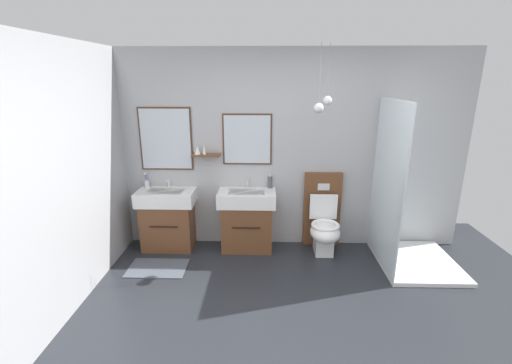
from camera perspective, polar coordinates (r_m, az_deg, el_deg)
ground_plane at (r=3.36m, az=6.81°, el=-24.95°), size 5.69×5.24×0.10m
wall_back at (r=4.56m, az=5.06°, el=5.08°), size 4.49×0.66×2.52m
wall_left at (r=3.27m, az=-33.87°, el=-2.54°), size 0.12×4.04×2.52m
bath_mat at (r=4.44m, az=-15.64°, el=-13.26°), size 0.68×0.44×0.01m
vanity_sink_left at (r=4.75m, az=-14.06°, el=-5.64°), size 0.73×0.43×0.79m
tap_on_left_sink at (r=4.74m, az=-13.97°, el=0.04°), size 0.03×0.13×0.11m
vanity_sink_right at (r=4.59m, az=-1.46°, el=-5.96°), size 0.73×0.43×0.79m
tap_on_right_sink at (r=4.58m, az=-1.40°, el=-0.07°), size 0.03×0.13×0.11m
toilet at (r=4.63m, az=10.84°, el=-6.52°), size 0.48×0.62×1.00m
toothbrush_cup at (r=4.82m, az=-17.25°, el=-0.17°), size 0.07×0.07×0.20m
soap_dispenser at (r=4.56m, az=2.29°, el=-0.00°), size 0.06×0.06×0.19m
shower_tray at (r=4.56m, az=22.93°, el=-7.42°), size 0.90×1.02×1.95m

